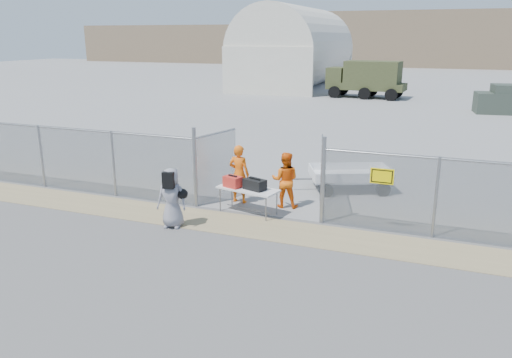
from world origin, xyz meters
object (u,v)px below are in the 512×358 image
at_px(security_worker_left, 239,174).
at_px(utility_trailer, 350,178).
at_px(folding_table, 248,201).
at_px(security_worker_right, 285,180).
at_px(visitor, 172,198).

distance_m(security_worker_left, utility_trailer, 4.03).
xyz_separation_m(folding_table, security_worker_right, (0.87, 0.92, 0.48)).
xyz_separation_m(security_worker_left, utility_trailer, (3.07, 2.57, -0.52)).
xyz_separation_m(visitor, utility_trailer, (3.99, 5.18, -0.42)).
distance_m(security_worker_right, visitor, 3.63).
height_order(folding_table, visitor, visitor).
relative_size(security_worker_left, visitor, 1.11).
bearing_deg(security_worker_right, visitor, 37.86).
relative_size(folding_table, security_worker_right, 1.05).
bearing_deg(security_worker_left, security_worker_right, -173.22).
height_order(security_worker_left, security_worker_right, security_worker_left).
relative_size(visitor, utility_trailer, 0.48).
bearing_deg(folding_table, utility_trailer, 66.42).
bearing_deg(visitor, folding_table, 37.69).
relative_size(folding_table, security_worker_left, 0.98).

